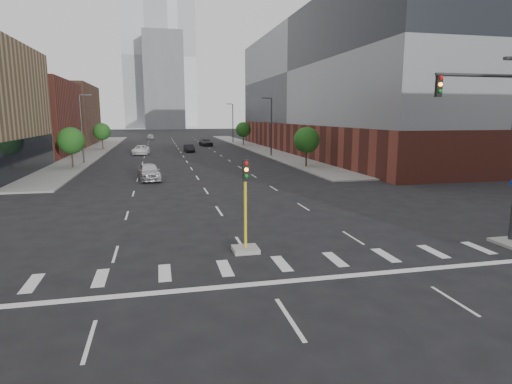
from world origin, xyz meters
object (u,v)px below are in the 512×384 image
object	(u,v)px
median_traffic_signal	(246,232)
car_far_left	(141,150)
car_distant	(151,137)
car_near_left	(149,172)
car_mid_right	(189,148)
mast_arm_signal	(507,131)
car_deep_right	(206,142)

from	to	relation	value
median_traffic_signal	car_far_left	distance (m)	54.60
median_traffic_signal	car_far_left	xyz separation A→B (m)	(-6.66, 54.19, -0.22)
car_far_left	car_distant	xyz separation A→B (m)	(1.00, 44.55, 0.02)
car_near_left	car_mid_right	bearing A→B (deg)	71.69
mast_arm_signal	car_far_left	bearing A→B (deg)	109.10
mast_arm_signal	car_distant	xyz separation A→B (m)	(-18.27, 100.21, -4.87)
car_mid_right	car_far_left	size ratio (longest dim) A/B	0.76
car_near_left	car_distant	world-z (taller)	car_near_left
car_mid_right	car_far_left	bearing A→B (deg)	-164.15
car_far_left	car_deep_right	bearing A→B (deg)	59.50
car_far_left	car_mid_right	bearing A→B (deg)	25.93
car_near_left	car_far_left	world-z (taller)	car_near_left
median_traffic_signal	car_far_left	bearing A→B (deg)	97.00
car_mid_right	car_distant	bearing A→B (deg)	94.62
median_traffic_signal	mast_arm_signal	size ratio (longest dim) A/B	0.48
median_traffic_signal	car_mid_right	xyz separation A→B (m)	(1.50, 57.33, -0.30)
car_near_left	car_distant	bearing A→B (deg)	83.21
car_near_left	car_distant	distance (m)	74.33
car_deep_right	car_distant	xyz separation A→B (m)	(-11.73, 26.64, 0.00)
car_deep_right	car_far_left	bearing A→B (deg)	-132.25
mast_arm_signal	car_distant	size ratio (longest dim) A/B	2.00
median_traffic_signal	car_distant	bearing A→B (deg)	93.28
median_traffic_signal	car_near_left	xyz separation A→B (m)	(-4.83, 24.41, -0.11)
car_far_left	car_distant	distance (m)	44.56
car_mid_right	car_deep_right	world-z (taller)	car_deep_right
mast_arm_signal	car_near_left	bearing A→B (deg)	123.98
car_near_left	car_distant	xyz separation A→B (m)	(-0.83, 74.33, -0.09)
mast_arm_signal	car_deep_right	size ratio (longest dim) A/B	1.71
car_mid_right	car_deep_right	xyz separation A→B (m)	(4.58, 14.77, 0.10)
car_mid_right	median_traffic_signal	bearing A→B (deg)	-96.68
mast_arm_signal	median_traffic_signal	bearing A→B (deg)	173.36
car_far_left	car_distant	bearing A→B (deg)	93.62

